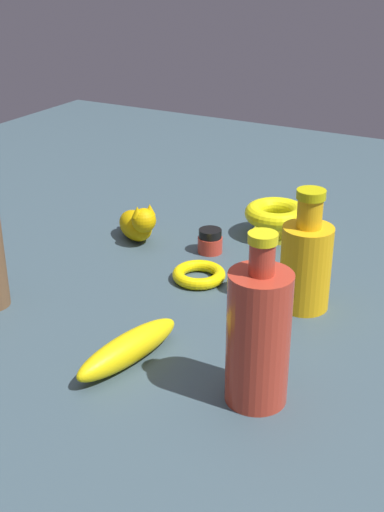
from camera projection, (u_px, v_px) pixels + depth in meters
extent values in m
plane|color=#384C56|center=(192.00, 278.00, 1.13)|extent=(2.00, 2.00, 0.00)
cylinder|color=#E9A811|center=(306.00, 267.00, 1.02)|extent=(0.08, 0.08, 0.13)
cylinder|color=#E9A811|center=(311.00, 212.00, 0.98)|extent=(0.04, 0.04, 0.04)
cylinder|color=#C0B90B|center=(312.00, 194.00, 0.97)|extent=(0.04, 0.04, 0.01)
torus|color=yellow|center=(200.00, 274.00, 1.12)|extent=(0.09, 0.09, 0.02)
cylinder|color=gold|center=(275.00, 234.00, 1.28)|extent=(0.09, 0.09, 0.01)
torus|color=yellow|center=(276.00, 213.00, 1.27)|extent=(0.12, 0.12, 0.03)
ellipsoid|color=#D4A505|center=(136.00, 225.00, 1.26)|extent=(0.10, 0.09, 0.05)
sphere|color=#D4A505|center=(144.00, 220.00, 1.22)|extent=(0.04, 0.04, 0.04)
cone|color=#D4A505|center=(150.00, 209.00, 1.22)|extent=(0.02, 0.02, 0.02)
cone|color=#D4A505|center=(137.00, 212.00, 1.21)|extent=(0.02, 0.02, 0.02)
ellipsoid|color=#D4A505|center=(127.00, 223.00, 1.30)|extent=(0.04, 0.04, 0.02)
cylinder|color=#B43624|center=(258.00, 339.00, 0.80)|extent=(0.08, 0.08, 0.17)
cylinder|color=#B43624|center=(262.00, 258.00, 0.76)|extent=(0.03, 0.03, 0.04)
cylinder|color=yellow|center=(263.00, 238.00, 0.75)|extent=(0.03, 0.03, 0.01)
ellipsoid|color=yellow|center=(128.00, 348.00, 0.90)|extent=(0.07, 0.18, 0.04)
cylinder|color=#BD3525|center=(210.00, 245.00, 1.22)|extent=(0.04, 0.04, 0.03)
cylinder|color=gold|center=(210.00, 238.00, 1.21)|extent=(0.04, 0.04, 0.00)
cylinder|color=black|center=(210.00, 233.00, 1.21)|extent=(0.04, 0.04, 0.01)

